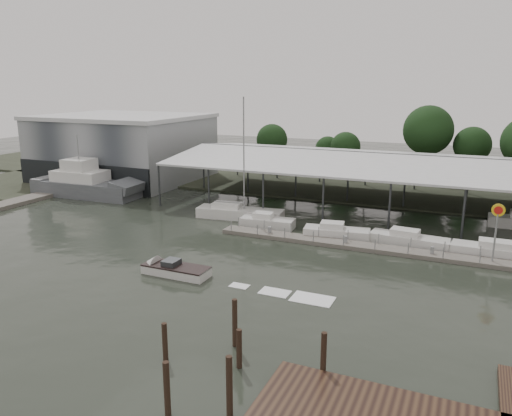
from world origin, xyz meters
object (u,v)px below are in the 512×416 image
at_px(speedboat_underway, 171,269).
at_px(shell_fuel_sign, 497,222).
at_px(grey_trawler, 87,185).
at_px(white_sailboat, 239,213).

bearing_deg(speedboat_underway, shell_fuel_sign, -151.85).
bearing_deg(grey_trawler, white_sailboat, -7.50).
bearing_deg(shell_fuel_sign, speedboat_underway, -152.20).
bearing_deg(shell_fuel_sign, grey_trawler, 171.93).
xyz_separation_m(grey_trawler, white_sailboat, (24.70, -2.22, -0.92)).
relative_size(shell_fuel_sign, grey_trawler, 0.34).
distance_m(shell_fuel_sign, speedboat_underway, 28.05).
bearing_deg(grey_trawler, shell_fuel_sign, -10.44).
height_order(shell_fuel_sign, white_sailboat, white_sailboat).
xyz_separation_m(white_sailboat, speedboat_underway, (2.41, -18.09, -0.26)).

